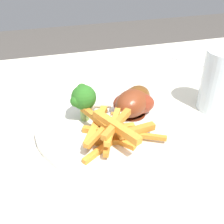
% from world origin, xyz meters
% --- Properties ---
extents(dining_table, '(1.19, 0.84, 0.70)m').
position_xyz_m(dining_table, '(0.00, 0.00, 0.61)').
color(dining_table, silver).
rests_on(dining_table, ground_plane).
extents(dinner_plate, '(0.27, 0.27, 0.01)m').
position_xyz_m(dinner_plate, '(0.04, 0.06, 0.71)').
color(dinner_plate, white).
rests_on(dinner_plate, dining_table).
extents(broccoli_floret_front, '(0.04, 0.04, 0.07)m').
position_xyz_m(broccoli_floret_front, '(-0.00, 0.08, 0.76)').
color(broccoli_floret_front, '#8BB25D').
rests_on(broccoli_floret_front, dinner_plate).
extents(carrot_fries_pile, '(0.14, 0.14, 0.04)m').
position_xyz_m(carrot_fries_pile, '(0.03, 0.01, 0.73)').
color(carrot_fries_pile, orange).
rests_on(carrot_fries_pile, dinner_plate).
extents(chicken_drumstick_near, '(0.12, 0.10, 0.05)m').
position_xyz_m(chicken_drumstick_near, '(0.08, 0.07, 0.74)').
color(chicken_drumstick_near, '#561F10').
rests_on(chicken_drumstick_near, dinner_plate).
extents(chicken_drumstick_far, '(0.13, 0.06, 0.04)m').
position_xyz_m(chicken_drumstick_far, '(0.08, 0.07, 0.74)').
color(chicken_drumstick_far, '#5C1C10').
rests_on(chicken_drumstick_far, dinner_plate).
extents(chicken_drumstick_extra, '(0.11, 0.11, 0.05)m').
position_xyz_m(chicken_drumstick_extra, '(0.09, 0.08, 0.74)').
color(chicken_drumstick_extra, '#4B240D').
rests_on(chicken_drumstick_extra, dinner_plate).
extents(fork, '(0.13, 0.15, 0.00)m').
position_xyz_m(fork, '(0.34, 0.24, 0.70)').
color(fork, silver).
rests_on(fork, dining_table).
extents(water_glass, '(0.07, 0.07, 0.12)m').
position_xyz_m(water_glass, '(0.25, 0.07, 0.76)').
color(water_glass, silver).
rests_on(water_glass, dining_table).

